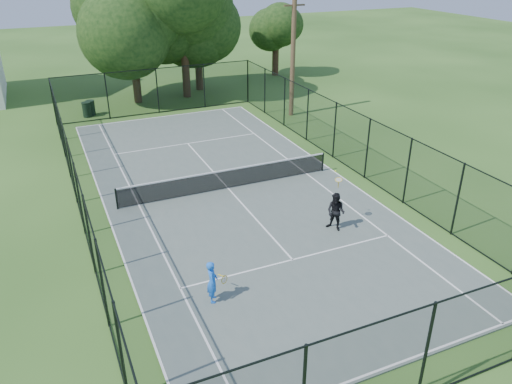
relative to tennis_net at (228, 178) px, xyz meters
name	(u,v)px	position (x,y,z in m)	size (l,w,h in m)	color
ground	(228,189)	(0.00, 0.00, -0.58)	(120.00, 120.00, 0.00)	#294D1A
tennis_court	(228,189)	(0.00, 0.00, -0.55)	(11.00, 24.00, 0.06)	#505F58
tennis_net	(228,178)	(0.00, 0.00, 0.00)	(10.08, 0.08, 0.95)	black
fence	(227,159)	(0.00, 0.00, 0.92)	(13.10, 26.10, 3.00)	black
tree_near_left	(130,23)	(-0.73, 16.22, 4.88)	(6.80, 6.80, 8.87)	#332114
tree_near_mid	(182,13)	(2.92, 16.20, 5.32)	(7.32, 7.32, 9.58)	#332114
tree_near_right	(197,24)	(4.44, 17.84, 4.35)	(5.63, 5.63, 7.77)	#332114
tree_far_right	(276,33)	(12.01, 19.89, 2.95)	(4.31, 4.31, 5.71)	#332114
trash_bin_left	(87,110)	(-4.54, 14.03, -0.08)	(0.58, 0.58, 0.98)	black
trash_bin_right	(91,108)	(-4.23, 14.35, -0.08)	(0.58, 0.58, 0.98)	black
utility_pole	(293,56)	(7.92, 9.00, 3.27)	(1.40, 0.30, 7.57)	#4C3823
player_blue	(212,281)	(-3.33, -7.39, 0.19)	(0.82, 0.59, 1.42)	blue
player_black	(336,212)	(2.50, -5.16, 0.26)	(0.89, 1.11, 2.24)	black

